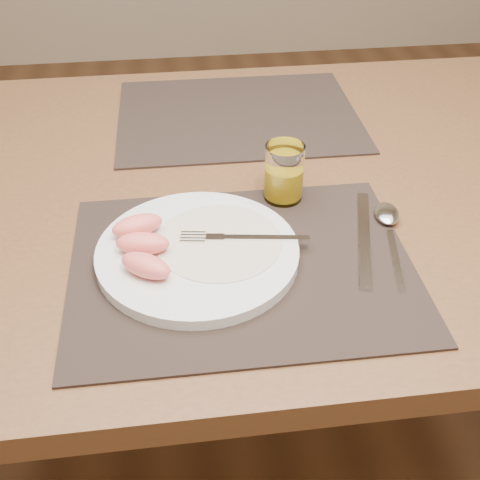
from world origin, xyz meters
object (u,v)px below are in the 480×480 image
Objects in this scene: spoon at (388,220)px; juice_glass at (284,175)px; table at (242,219)px; knife at (364,245)px; placemat_far at (238,115)px; fork at (233,238)px; plate at (198,253)px; placemat_near at (242,266)px.

juice_glass is (-0.14, 0.08, 0.03)m from spoon.
table is 6.49× the size of knife.
fork is at bearing -98.15° from placemat_far.
juice_glass is at bearing -52.47° from table.
table is at bearing 141.08° from spoon.
plate is (-0.09, -0.20, 0.10)m from table.
table is 0.24m from placemat_near.
placemat_far is 5.10× the size of juice_glass.
juice_glass reaches higher than spoon.
fork reaches higher than placemat_near.
placemat_near is at bearing -163.52° from spoon.
plate is at bearing -164.69° from fork.
placemat_near is 5.10× the size of juice_glass.
plate reaches higher than placemat_near.
juice_glass is (0.09, 0.11, 0.02)m from fork.
knife reaches higher than placemat_near.
juice_glass reaches higher than knife.
placemat_far is 2.09× the size of knife.
fork is at bearing 101.95° from placemat_near.
table is 3.11× the size of placemat_far.
plate is 1.41× the size of spoon.
placemat_far is 0.41m from spoon.
fork is 0.15m from juice_glass.
placemat_near is at bearing -78.05° from fork.
fork is 0.18m from knife.
plate is 1.54× the size of fork.
fork reaches higher than plate.
spoon is at bearing 8.82° from plate.
table is 3.11× the size of placemat_near.
fork reaches higher than placemat_far.
table is 0.22m from fork.
fork is (-0.04, -0.18, 0.11)m from table.
knife is (0.23, -0.01, -0.01)m from plate.
knife is at bearing -55.03° from table.
spoon is (0.22, 0.07, 0.01)m from placemat_near.
placemat_far is at bearing 75.63° from plate.
plate is 3.06× the size of juice_glass.
fork is at bearing -101.26° from table.
plate is (-0.06, 0.02, 0.01)m from placemat_near.
fork is (0.05, 0.01, 0.01)m from plate.
fork is 1.98× the size of juice_glass.
knife is at bearing -135.70° from spoon.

